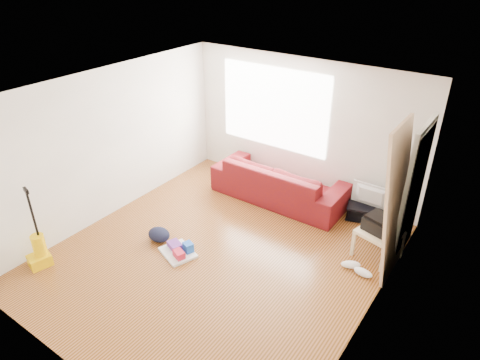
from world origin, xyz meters
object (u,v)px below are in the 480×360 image
Objects in this scene: tv_stand at (367,212)px; cleaning_tray at (179,251)px; backpack at (160,240)px; vacuum at (39,251)px; side_table at (379,235)px; sofa at (279,198)px; bucket at (247,198)px.

tv_stand reaches higher than cleaning_tray.
backpack is 1.75m from vacuum.
side_table is 1.80× the size of backpack.
sofa reaches higher than tv_stand.
sofa is 1.96× the size of vacuum.
bucket is (-2.55, 0.29, -0.38)m from side_table.
tv_stand is 1.13× the size of side_table.
cleaning_tray is at bearing -145.91° from side_table.
side_table is (2.06, -0.61, 0.38)m from sofa.
sofa reaches higher than cleaning_tray.
vacuum is (-1.89, -3.62, 0.23)m from sofa.
side_table reaches higher than cleaning_tray.
sofa is at bearing 173.88° from tv_stand.
bucket is (-2.08, -0.60, -0.14)m from tv_stand.
side_table is 2.59m from bucket.
tv_stand is 1.19× the size of cleaning_tray.
sofa is 6.56× the size of backpack.
side_table reaches higher than tv_stand.
backpack is at bearing 69.57° from vacuum.
bucket is at bearing 79.82° from backpack.
backpack is at bearing 67.73° from sofa.
side_table is at bearing 163.44° from sofa.
vacuum is at bearing 62.36° from sofa.
tv_stand is at bearing 46.91° from backpack.
tv_stand is at bearing 15.99° from bucket.
cleaning_tray reaches higher than backpack.
vacuum is at bearing -138.04° from cleaning_tray.
cleaning_tray is 2.01m from vacuum.
bucket is 0.21× the size of vacuum.
side_table is 0.54× the size of vacuum.
side_table reaches higher than backpack.
sofa is at bearing 79.88° from cleaning_tray.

